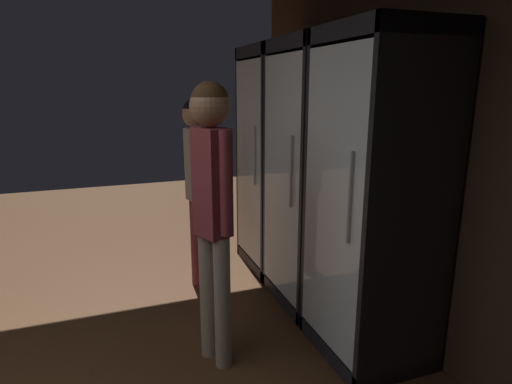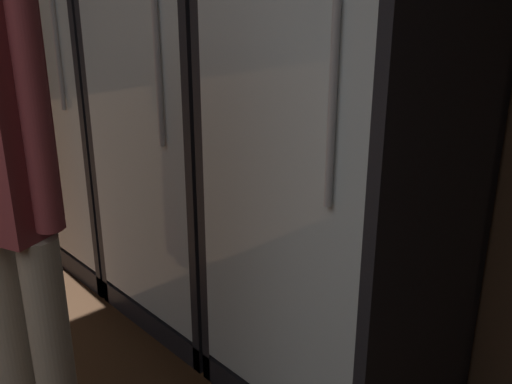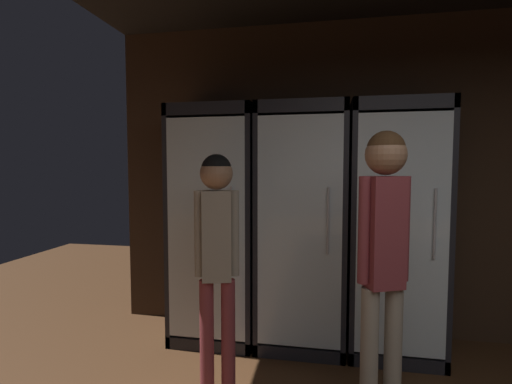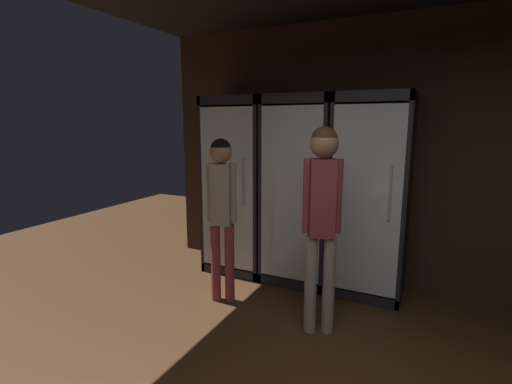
% 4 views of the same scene
% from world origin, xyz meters
% --- Properties ---
extents(wall_back, '(6.00, 0.06, 2.80)m').
position_xyz_m(wall_back, '(0.00, 3.03, 1.40)').
color(wall_back, '#382619').
rests_on(wall_back, ground).
extents(cooler_far_left, '(0.72, 0.63, 2.02)m').
position_xyz_m(cooler_far_left, '(-1.99, 2.72, 0.99)').
color(cooler_far_left, black).
rests_on(cooler_far_left, ground).
extents(cooler_left, '(0.72, 0.63, 2.02)m').
position_xyz_m(cooler_left, '(-1.24, 2.72, 0.99)').
color(cooler_left, black).
rests_on(cooler_left, ground).
extents(cooler_center, '(0.72, 0.63, 2.02)m').
position_xyz_m(cooler_center, '(-0.50, 2.72, 0.99)').
color(cooler_center, black).
rests_on(cooler_center, ground).
extents(shopper_near, '(0.28, 0.21, 1.59)m').
position_xyz_m(shopper_near, '(-1.74, 1.86, 1.02)').
color(shopper_near, brown).
rests_on(shopper_near, ground).
extents(shopper_far, '(0.29, 0.23, 1.71)m').
position_xyz_m(shopper_far, '(-0.73, 1.73, 1.10)').
color(shopper_far, gray).
rests_on(shopper_far, ground).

